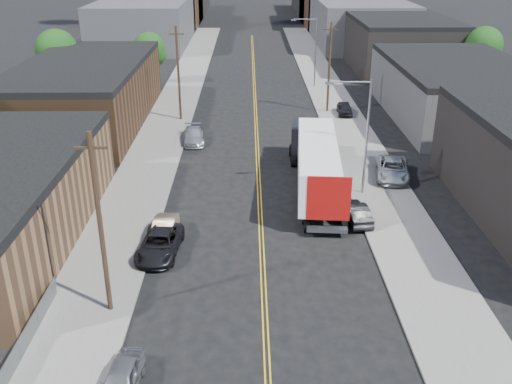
{
  "coord_description": "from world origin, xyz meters",
  "views": [
    {
      "loc": [
        -0.8,
        -15.27,
        18.11
      ],
      "look_at": [
        -0.33,
        19.88,
        2.5
      ],
      "focal_mm": 40.0,
      "sensor_mm": 36.0,
      "label": 1
    }
  ],
  "objects_px": {
    "car_left_a": "(121,380)",
    "car_right_lot_a": "(393,169)",
    "car_right_lot_c": "(345,109)",
    "car_left_d": "(193,136)",
    "car_left_c": "(160,244)",
    "car_right_oncoming": "(355,212)",
    "car_left_b": "(164,230)",
    "semi_truck": "(315,159)"
  },
  "relations": [
    {
      "from": "car_left_a",
      "to": "car_right_lot_a",
      "type": "xyz_separation_m",
      "value": [
        17.4,
        23.93,
        0.27
      ]
    },
    {
      "from": "car_right_lot_c",
      "to": "car_left_d",
      "type": "bearing_deg",
      "value": -147.37
    },
    {
      "from": "car_left_d",
      "to": "car_right_lot_a",
      "type": "distance_m",
      "value": 19.63
    },
    {
      "from": "car_left_c",
      "to": "car_right_oncoming",
      "type": "bearing_deg",
      "value": 23.22
    },
    {
      "from": "car_left_c",
      "to": "car_right_lot_a",
      "type": "bearing_deg",
      "value": 39.22
    },
    {
      "from": "car_left_b",
      "to": "car_right_oncoming",
      "type": "height_order",
      "value": "car_right_oncoming"
    },
    {
      "from": "car_left_b",
      "to": "car_right_lot_c",
      "type": "height_order",
      "value": "car_right_lot_c"
    },
    {
      "from": "car_left_a",
      "to": "car_left_b",
      "type": "xyz_separation_m",
      "value": [
        0.0,
        13.93,
        0.02
      ]
    },
    {
      "from": "car_left_c",
      "to": "car_right_lot_c",
      "type": "xyz_separation_m",
      "value": [
        16.35,
        30.56,
        0.1
      ]
    },
    {
      "from": "semi_truck",
      "to": "car_left_c",
      "type": "height_order",
      "value": "semi_truck"
    },
    {
      "from": "car_right_lot_a",
      "to": "car_right_lot_c",
      "type": "height_order",
      "value": "car_right_lot_a"
    },
    {
      "from": "car_left_b",
      "to": "car_left_a",
      "type": "bearing_deg",
      "value": -87.16
    },
    {
      "from": "car_right_oncoming",
      "to": "car_left_b",
      "type": "bearing_deg",
      "value": 2.5
    },
    {
      "from": "car_right_oncoming",
      "to": "semi_truck",
      "type": "bearing_deg",
      "value": -76.7
    },
    {
      "from": "semi_truck",
      "to": "car_right_lot_a",
      "type": "height_order",
      "value": "semi_truck"
    },
    {
      "from": "car_left_c",
      "to": "car_left_d",
      "type": "height_order",
      "value": "car_left_c"
    },
    {
      "from": "car_left_c",
      "to": "car_right_lot_a",
      "type": "height_order",
      "value": "car_right_lot_a"
    },
    {
      "from": "car_right_lot_a",
      "to": "car_right_oncoming",
      "type": "bearing_deg",
      "value": -108.83
    },
    {
      "from": "car_left_a",
      "to": "car_right_oncoming",
      "type": "relative_size",
      "value": 0.9
    },
    {
      "from": "car_right_lot_a",
      "to": "car_left_d",
      "type": "bearing_deg",
      "value": 162.13
    },
    {
      "from": "car_left_a",
      "to": "car_right_lot_a",
      "type": "height_order",
      "value": "car_right_lot_a"
    },
    {
      "from": "car_left_c",
      "to": "car_right_lot_c",
      "type": "bearing_deg",
      "value": 66.48
    },
    {
      "from": "car_left_a",
      "to": "car_left_c",
      "type": "distance_m",
      "value": 11.93
    },
    {
      "from": "car_left_b",
      "to": "car_right_lot_c",
      "type": "xyz_separation_m",
      "value": [
        16.35,
        28.56,
        0.15
      ]
    },
    {
      "from": "car_left_d",
      "to": "car_right_lot_c",
      "type": "bearing_deg",
      "value": 22.71
    },
    {
      "from": "car_left_c",
      "to": "car_right_lot_a",
      "type": "xyz_separation_m",
      "value": [
        17.4,
        12.0,
        0.2
      ]
    },
    {
      "from": "car_left_a",
      "to": "car_left_d",
      "type": "distance_m",
      "value": 33.45
    },
    {
      "from": "car_left_c",
      "to": "car_left_d",
      "type": "bearing_deg",
      "value": 94.0
    },
    {
      "from": "semi_truck",
      "to": "car_right_oncoming",
      "type": "relative_size",
      "value": 4.04
    },
    {
      "from": "car_left_a",
      "to": "car_left_d",
      "type": "relative_size",
      "value": 0.8
    },
    {
      "from": "car_left_a",
      "to": "car_left_b",
      "type": "bearing_deg",
      "value": 95.16
    },
    {
      "from": "car_left_a",
      "to": "car_left_c",
      "type": "height_order",
      "value": "car_left_c"
    },
    {
      "from": "car_left_b",
      "to": "semi_truck",
      "type": "bearing_deg",
      "value": 40.28
    },
    {
      "from": "car_left_b",
      "to": "car_left_d",
      "type": "relative_size",
      "value": 0.86
    },
    {
      "from": "car_left_d",
      "to": "car_right_oncoming",
      "type": "bearing_deg",
      "value": -59.91
    },
    {
      "from": "semi_truck",
      "to": "car_left_d",
      "type": "xyz_separation_m",
      "value": [
        -10.5,
        11.3,
        -1.8
      ]
    },
    {
      "from": "semi_truck",
      "to": "car_right_lot_c",
      "type": "bearing_deg",
      "value": 79.2
    },
    {
      "from": "semi_truck",
      "to": "car_left_b",
      "type": "bearing_deg",
      "value": -137.95
    },
    {
      "from": "car_left_a",
      "to": "car_left_c",
      "type": "xyz_separation_m",
      "value": [
        0.0,
        11.93,
        0.07
      ]
    },
    {
      "from": "car_right_lot_a",
      "to": "car_right_lot_c",
      "type": "xyz_separation_m",
      "value": [
        -1.05,
        18.56,
        -0.09
      ]
    },
    {
      "from": "car_left_b",
      "to": "car_left_d",
      "type": "distance_m",
      "value": 19.52
    },
    {
      "from": "car_left_a",
      "to": "car_left_c",
      "type": "relative_size",
      "value": 0.74
    }
  ]
}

